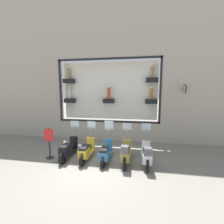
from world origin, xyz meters
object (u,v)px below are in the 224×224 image
at_px(scooter_teal_2, 106,152).
at_px(scooter_yellow_3, 87,151).
at_px(scooter_black_4, 68,149).
at_px(shop_sign_post, 49,142).
at_px(scooter_white_0, 147,155).
at_px(scooter_olive_1, 126,153).

distance_m(scooter_teal_2, scooter_yellow_3, 0.87).
bearing_deg(scooter_black_4, scooter_teal_2, -90.11).
xyz_separation_m(scooter_yellow_3, shop_sign_post, (-0.07, 1.75, 0.31)).
bearing_deg(shop_sign_post, scooter_teal_2, -88.52).
distance_m(scooter_teal_2, shop_sign_post, 2.64).
height_order(scooter_white_0, scooter_olive_1, scooter_white_0).
height_order(scooter_white_0, scooter_black_4, scooter_black_4).
distance_m(scooter_white_0, scooter_olive_1, 0.87).
distance_m(scooter_yellow_3, shop_sign_post, 1.78).
bearing_deg(scooter_black_4, scooter_white_0, -91.09).
relative_size(scooter_olive_1, scooter_teal_2, 1.00).
xyz_separation_m(scooter_white_0, shop_sign_post, (-0.00, 4.36, 0.28)).
relative_size(scooter_olive_1, scooter_black_4, 1.00).
xyz_separation_m(scooter_olive_1, scooter_black_4, (0.06, 2.61, -0.03)).
distance_m(scooter_teal_2, scooter_black_4, 1.74).
xyz_separation_m(scooter_white_0, scooter_teal_2, (0.06, 1.74, -0.04)).
height_order(scooter_black_4, shop_sign_post, scooter_black_4).
bearing_deg(scooter_teal_2, scooter_white_0, -92.07).
relative_size(scooter_olive_1, shop_sign_post, 1.26).
relative_size(scooter_black_4, shop_sign_post, 1.27).
relative_size(scooter_teal_2, shop_sign_post, 1.26).
distance_m(scooter_white_0, scooter_black_4, 3.49).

